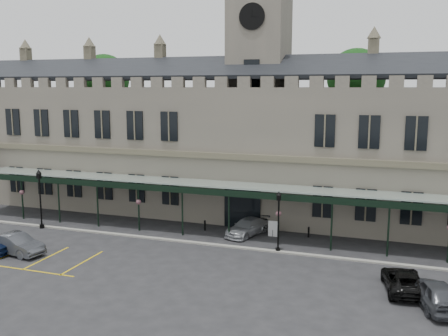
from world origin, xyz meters
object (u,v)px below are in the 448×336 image
(station_building, at_px, (258,147))
(lamp_post_left, at_px, (40,194))
(clock_tower, at_px, (259,75))
(car_taxi, at_px, (247,227))
(sign_board, at_px, (273,229))
(car_right_a, at_px, (436,294))
(lamp_post_mid, at_px, (278,216))
(car_van, at_px, (403,281))
(car_left_b, at_px, (16,244))

(station_building, distance_m, lamp_post_left, 19.84)
(clock_tower, height_order, car_taxi, clock_tower)
(station_building, distance_m, car_taxi, 9.08)
(clock_tower, relative_size, sign_board, 19.17)
(sign_board, bearing_deg, lamp_post_left, -170.51)
(lamp_post_left, bearing_deg, sign_board, 11.86)
(sign_board, distance_m, car_right_a, 15.30)
(lamp_post_mid, xyz_separation_m, car_van, (8.66, -4.55, -2.08))
(car_right_a, bearing_deg, lamp_post_left, -26.99)
(car_van, bearing_deg, car_left_b, -4.86)
(station_building, xyz_separation_m, lamp_post_mid, (4.34, -10.31, -3.74))
(lamp_post_left, distance_m, car_van, 29.72)
(lamp_post_left, bearing_deg, car_van, -8.01)
(sign_board, xyz_separation_m, car_left_b, (-16.71, -10.26, 0.12))
(clock_tower, xyz_separation_m, lamp_post_left, (-16.33, -10.82, -10.07))
(car_van, bearing_deg, clock_tower, -58.25)
(lamp_post_left, xyz_separation_m, sign_board, (19.42, 4.08, -2.41))
(car_van, bearing_deg, station_building, -58.09)
(car_left_b, height_order, car_van, car_left_b)
(station_building, xyz_separation_m, sign_board, (3.09, -6.65, -5.84))
(car_right_a, bearing_deg, car_taxi, -51.71)
(clock_tower, relative_size, car_left_b, 5.41)
(car_taxi, bearing_deg, sign_board, 25.54)
(station_building, xyz_separation_m, lamp_post_left, (-16.33, -10.73, -3.43))
(clock_tower, distance_m, car_right_a, 25.43)
(clock_tower, distance_m, car_taxi, 14.31)
(sign_board, bearing_deg, clock_tower, 112.24)
(sign_board, xyz_separation_m, car_van, (9.91, -8.21, 0.02))
(lamp_post_mid, xyz_separation_m, car_taxi, (-3.34, 3.40, -2.06))
(lamp_post_mid, distance_m, sign_board, 4.40)
(sign_board, height_order, car_right_a, car_right_a)
(car_right_a, bearing_deg, sign_board, -57.06)
(station_building, distance_m, clock_tower, 6.64)
(clock_tower, xyz_separation_m, car_van, (13.00, -14.95, -12.46))
(sign_board, bearing_deg, car_left_b, -150.83)
(lamp_post_mid, bearing_deg, clock_tower, 112.67)
(car_taxi, distance_m, car_right_a, 16.78)
(lamp_post_left, bearing_deg, car_left_b, -66.34)
(station_building, relative_size, lamp_post_mid, 13.04)
(lamp_post_mid, height_order, car_van, lamp_post_mid)
(car_left_b, distance_m, car_taxi, 17.72)
(lamp_post_mid, height_order, car_right_a, lamp_post_mid)
(sign_board, height_order, car_van, car_van)
(car_right_a, bearing_deg, car_van, -63.92)
(car_left_b, relative_size, car_van, 0.98)
(station_building, distance_m, lamp_post_mid, 11.80)
(car_taxi, bearing_deg, car_right_a, -17.10)
(sign_board, bearing_deg, station_building, 112.52)
(lamp_post_mid, xyz_separation_m, sign_board, (-1.26, 3.66, -2.10))
(car_left_b, bearing_deg, sign_board, -48.91)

